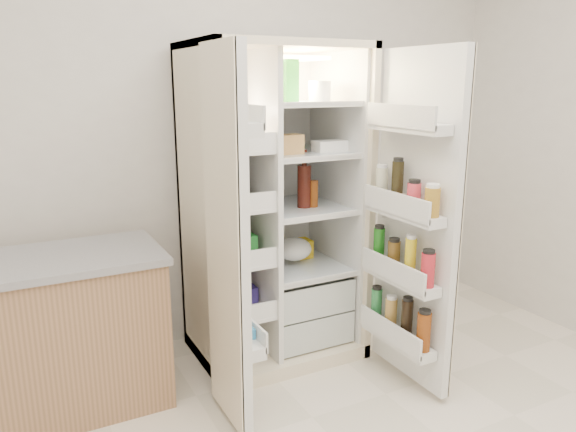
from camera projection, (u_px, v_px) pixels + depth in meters
wall_back at (223, 123)px, 3.29m from camera, size 4.00×0.02×2.70m
refrigerator at (273, 230)px, 3.21m from camera, size 0.92×0.70×1.80m
freezer_door at (228, 244)px, 2.43m from camera, size 0.15×0.40×1.72m
fridge_door at (413, 228)px, 2.79m from camera, size 0.17×0.58×1.72m
kitchen_counter at (51, 335)px, 2.64m from camera, size 1.09×0.58×0.79m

